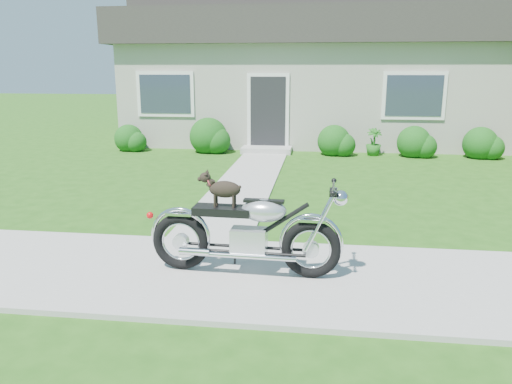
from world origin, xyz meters
TOP-DOWN VIEW (x-y plane):
  - ground at (0.00, 0.00)m, footprint 80.00×80.00m
  - sidewalk at (0.00, 0.00)m, footprint 24.00×2.20m
  - walkway at (-1.50, 5.00)m, footprint 1.20×8.00m
  - house at (-0.00, 11.99)m, footprint 12.60×7.03m
  - shrub_row at (-0.42, 8.50)m, footprint 10.57×1.06m
  - potted_plant_left at (-3.34, 8.55)m, footprint 0.92×0.90m
  - potted_plant_right at (1.45, 8.55)m, footprint 0.51×0.51m
  - motorcycle_with_dog at (-0.77, -0.01)m, footprint 2.22×0.60m

SIDE VIEW (x-z plane):
  - ground at x=0.00m, z-range 0.00..0.00m
  - walkway at x=-1.50m, z-range 0.00..0.03m
  - sidewalk at x=0.00m, z-range 0.00..0.04m
  - potted_plant_right at x=1.45m, z-range 0.00..0.75m
  - potted_plant_left at x=-3.34m, z-range 0.00..0.77m
  - shrub_row at x=-0.42m, z-range -0.13..0.93m
  - motorcycle_with_dog at x=-0.77m, z-range -0.03..1.13m
  - house at x=0.00m, z-range -0.09..4.41m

